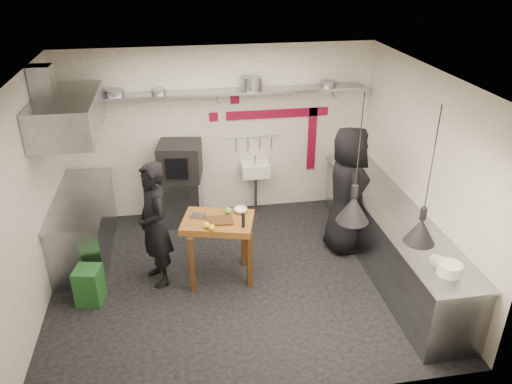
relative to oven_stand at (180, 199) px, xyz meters
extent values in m
plane|color=black|center=(0.72, -1.77, -0.40)|extent=(5.00, 5.00, 0.00)
plane|color=beige|center=(0.72, -1.77, 2.40)|extent=(5.00, 5.00, 0.00)
cube|color=white|center=(0.72, 0.33, 1.00)|extent=(5.00, 0.04, 2.80)
cube|color=white|center=(0.72, -3.87, 1.00)|extent=(5.00, 0.04, 2.80)
cube|color=white|center=(-1.78, -1.77, 1.00)|extent=(0.04, 4.20, 2.80)
cube|color=white|center=(3.22, -1.77, 1.00)|extent=(0.04, 4.20, 2.80)
cube|color=maroon|center=(1.67, 0.31, 1.28)|extent=(1.70, 0.02, 0.14)
cube|color=maroon|center=(2.27, 0.31, 0.80)|extent=(0.14, 0.02, 1.10)
cube|color=maroon|center=(0.97, 0.31, 1.55)|extent=(0.14, 0.02, 0.14)
cube|color=maroon|center=(0.62, 0.31, 1.28)|extent=(0.14, 0.02, 0.14)
cube|color=gray|center=(0.72, 0.15, 1.72)|extent=(4.60, 0.34, 0.04)
cube|color=gray|center=(-1.18, 0.30, 1.62)|extent=(0.04, 0.06, 0.24)
cube|color=gray|center=(0.72, 0.30, 1.62)|extent=(0.04, 0.06, 0.24)
cube|color=gray|center=(2.62, 0.30, 1.62)|extent=(0.04, 0.06, 0.24)
cylinder|color=gray|center=(-0.84, 0.15, 1.79)|extent=(0.29, 0.29, 0.09)
cylinder|color=gray|center=(-0.20, 0.15, 1.78)|extent=(0.25, 0.25, 0.07)
cylinder|color=gray|center=(1.23, 0.15, 1.84)|extent=(0.42, 0.42, 0.20)
cylinder|color=gray|center=(2.45, 0.15, 1.78)|extent=(0.30, 0.30, 0.08)
cube|color=gray|center=(0.00, 0.00, 0.00)|extent=(0.77, 0.71, 0.80)
cube|color=black|center=(0.04, -0.01, 0.69)|extent=(0.74, 0.70, 0.58)
cube|color=maroon|center=(-0.02, -0.26, 0.69)|extent=(0.47, 0.10, 0.46)
cube|color=black|center=(-0.02, -0.32, 0.69)|extent=(0.34, 0.07, 0.34)
cube|color=silver|center=(1.27, 0.15, 0.38)|extent=(0.46, 0.34, 0.22)
cylinder|color=gray|center=(1.27, 0.15, 0.56)|extent=(0.03, 0.03, 0.14)
cylinder|color=gray|center=(1.27, 0.11, -0.06)|extent=(0.06, 0.06, 0.66)
cylinder|color=gray|center=(1.27, 0.29, 0.92)|extent=(0.90, 0.02, 0.02)
cube|color=gray|center=(2.87, -1.77, 0.05)|extent=(0.70, 3.80, 0.90)
cube|color=gray|center=(2.87, -1.77, 0.52)|extent=(0.76, 3.90, 0.03)
cylinder|color=silver|center=(2.84, -3.32, 0.60)|extent=(0.28, 0.28, 0.13)
cylinder|color=silver|center=(2.82, -3.10, 0.56)|extent=(0.23, 0.23, 0.05)
cube|color=gray|center=(-1.43, -0.72, 0.05)|extent=(0.70, 1.90, 0.90)
cube|color=gray|center=(-1.43, -0.72, 0.52)|extent=(0.76, 2.00, 0.03)
cube|color=gray|center=(-1.38, -0.72, 1.75)|extent=(0.78, 1.60, 0.50)
cube|color=gray|center=(-1.63, -0.72, 2.15)|extent=(0.28, 0.28, 0.50)
cube|color=#1C5021|center=(-1.23, -1.93, -0.15)|extent=(0.38, 0.38, 0.50)
cube|color=#432711|center=(0.49, -1.74, 0.53)|extent=(0.36, 0.26, 0.02)
cylinder|color=black|center=(0.77, -1.93, 0.62)|extent=(0.05, 0.05, 0.20)
sphere|color=gold|center=(0.31, -1.88, 0.56)|extent=(0.11, 0.11, 0.09)
sphere|color=gold|center=(0.37, -1.94, 0.56)|extent=(0.11, 0.11, 0.08)
sphere|color=#589A39|center=(0.62, -1.56, 0.57)|extent=(0.10, 0.10, 0.10)
cube|color=gray|center=(0.22, -1.57, 0.54)|extent=(0.22, 0.19, 0.03)
imported|color=silver|center=(0.79, -1.53, 0.55)|extent=(0.18, 0.18, 0.06)
imported|color=black|center=(-0.36, -1.61, 0.47)|extent=(0.62, 0.75, 1.74)
imported|color=black|center=(2.40, -1.21, 0.56)|extent=(0.68, 0.98, 1.92)
camera|label=1|loc=(0.02, -7.39, 3.76)|focal=35.00mm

